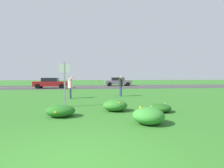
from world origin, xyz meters
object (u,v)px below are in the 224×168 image
object	(u,v)px
sign_post_near_path	(65,80)
person_thrower_white_shirt	(70,86)
car_gray_center_right	(118,82)
person_catcher_dark_shirt	(121,84)
frisbee_orange	(98,81)
car_red_center_left	(51,83)

from	to	relation	value
sign_post_near_path	person_thrower_white_shirt	bearing A→B (deg)	91.26
person_thrower_white_shirt	car_gray_center_right	bearing A→B (deg)	68.85
person_thrower_white_shirt	person_catcher_dark_shirt	distance (m)	4.10
person_thrower_white_shirt	frisbee_orange	size ratio (longest dim) A/B	6.59
sign_post_near_path	car_gray_center_right	world-z (taller)	sign_post_near_path
car_red_center_left	car_gray_center_right	size ratio (longest dim) A/B	1.00
person_thrower_white_shirt	frisbee_orange	xyz separation A→B (m)	(2.14, 0.56, 0.34)
frisbee_orange	car_gray_center_right	bearing A→B (deg)	75.14
sign_post_near_path	person_thrower_white_shirt	size ratio (longest dim) A/B	1.42
person_thrower_white_shirt	car_gray_center_right	xyz separation A→B (m)	(6.35, 16.42, -0.18)
person_catcher_dark_shirt	car_red_center_left	size ratio (longest dim) A/B	0.38
person_catcher_dark_shirt	car_red_center_left	xyz separation A→B (m)	(-7.90, 11.12, -0.26)
frisbee_orange	car_red_center_left	bearing A→B (deg)	117.86
person_catcher_dark_shirt	frisbee_orange	size ratio (longest dim) A/B	6.46
person_thrower_white_shirt	car_red_center_left	xyz separation A→B (m)	(-3.90, 11.98, -0.18)
car_red_center_left	car_gray_center_right	bearing A→B (deg)	23.38
person_catcher_dark_shirt	car_red_center_left	bearing A→B (deg)	125.39
sign_post_near_path	car_red_center_left	bearing A→B (deg)	104.23
frisbee_orange	car_red_center_left	distance (m)	12.94
sign_post_near_path	car_gray_center_right	xyz separation A→B (m)	(6.27, 20.13, -0.75)
sign_post_near_path	person_catcher_dark_shirt	xyz separation A→B (m)	(3.92, 4.58, -0.49)
person_thrower_white_shirt	car_gray_center_right	distance (m)	17.60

